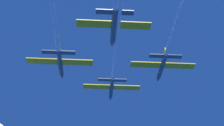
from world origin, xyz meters
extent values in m
cylinder|color=#4C5660|center=(0.79, 0.62, 0.68)|extent=(1.26, 11.45, 1.26)
cone|color=#4C5660|center=(0.79, 7.61, 0.68)|extent=(1.23, 2.52, 1.23)
ellipsoid|color=black|center=(0.79, 3.14, 1.22)|extent=(0.88, 2.29, 0.63)
cube|color=yellow|center=(-4.19, 0.05, 0.68)|extent=(8.71, 2.52, 0.27)
cube|color=yellow|center=(5.77, 0.05, 0.68)|extent=(8.71, 2.52, 0.27)
cube|color=yellow|center=(0.79, -3.96, 2.23)|extent=(0.33, 2.06, 1.83)
cube|color=#4C5660|center=(-1.80, -4.19, 0.68)|extent=(3.92, 1.51, 0.27)
cube|color=#4C5660|center=(3.38, -4.19, 0.68)|extent=(3.92, 1.51, 0.27)
cylinder|color=white|center=(0.79, -36.60, 0.68)|extent=(1.13, 62.98, 1.13)
cylinder|color=#4C5660|center=(-14.79, -14.51, -0.89)|extent=(1.26, 11.45, 1.26)
cone|color=#4C5660|center=(-14.79, -7.53, -0.89)|extent=(1.23, 2.52, 1.23)
ellipsoid|color=black|center=(-14.79, -11.99, -0.35)|extent=(0.88, 2.29, 0.63)
cube|color=yellow|center=(-19.77, -15.09, -0.89)|extent=(8.71, 2.52, 0.27)
cube|color=yellow|center=(-9.80, -15.09, -0.89)|extent=(8.71, 2.52, 0.27)
cube|color=yellow|center=(-14.79, -19.10, 0.66)|extent=(0.33, 2.06, 1.83)
cube|color=#4C5660|center=(-17.38, -19.32, -0.89)|extent=(3.92, 1.51, 0.27)
cube|color=#4C5660|center=(-12.20, -19.32, -0.89)|extent=(3.92, 1.51, 0.27)
cylinder|color=#4C5660|center=(14.71, -14.40, -0.79)|extent=(1.26, 11.45, 1.26)
cone|color=#4C5660|center=(14.71, -7.41, -0.79)|extent=(1.23, 2.52, 1.23)
ellipsoid|color=black|center=(14.71, -11.88, -0.26)|extent=(0.88, 2.29, 0.63)
cube|color=yellow|center=(9.73, -14.97, -0.79)|extent=(8.71, 2.52, 0.27)
cube|color=yellow|center=(19.70, -14.97, -0.79)|extent=(8.71, 2.52, 0.27)
cube|color=yellow|center=(14.71, -18.98, 0.75)|extent=(0.33, 2.06, 1.83)
cube|color=#4C5660|center=(12.13, -19.21, -0.79)|extent=(3.92, 1.51, 0.27)
cube|color=#4C5660|center=(17.30, -19.21, -0.79)|extent=(3.92, 1.51, 0.27)
cylinder|color=#4C5660|center=(-0.35, -28.87, 0.52)|extent=(1.26, 11.45, 1.26)
cone|color=#4C5660|center=(-0.35, -21.89, 0.52)|extent=(1.23, 2.52, 1.23)
ellipsoid|color=black|center=(-0.35, -26.36, 1.06)|extent=(0.88, 2.29, 0.63)
cube|color=yellow|center=(-5.33, -29.45, 0.52)|extent=(8.71, 2.52, 0.27)
cube|color=yellow|center=(4.64, -29.45, 0.52)|extent=(8.71, 2.52, 0.27)
cube|color=yellow|center=(-0.35, -33.46, 2.07)|extent=(0.33, 2.06, 1.83)
cube|color=#4C5660|center=(-2.94, -33.69, 0.52)|extent=(3.92, 1.51, 0.27)
cube|color=#4C5660|center=(2.24, -33.69, 0.52)|extent=(3.92, 1.51, 0.27)
camera|label=1|loc=(-3.83, -81.95, -51.00)|focal=46.88mm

